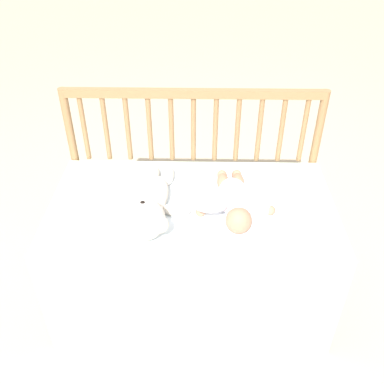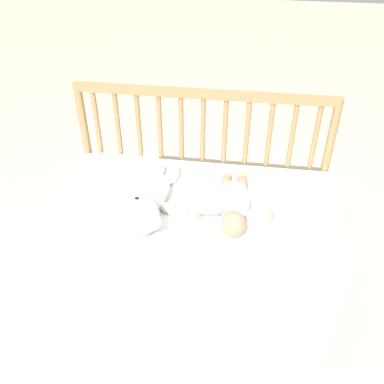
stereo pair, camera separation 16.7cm
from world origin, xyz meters
name	(u,v)px [view 2 (the right image)]	position (x,y,z in m)	size (l,w,h in m)	color
ground_plane	(192,293)	(0.00, 0.00, 0.00)	(12.00, 12.00, 0.00)	#C6B293
crib_mattress	(192,252)	(0.00, 0.00, 0.27)	(1.14, 0.62, 0.54)	silver
crib_rail	(203,144)	(0.00, 0.33, 0.62)	(1.14, 0.04, 0.88)	#997047
blanket	(190,203)	(-0.01, 0.00, 0.54)	(0.87, 0.58, 0.01)	white
teddy_bear	(147,203)	(-0.16, -0.10, 0.60)	(0.31, 0.49, 0.16)	silver
baby	(234,203)	(0.17, -0.02, 0.58)	(0.31, 0.40, 0.10)	white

